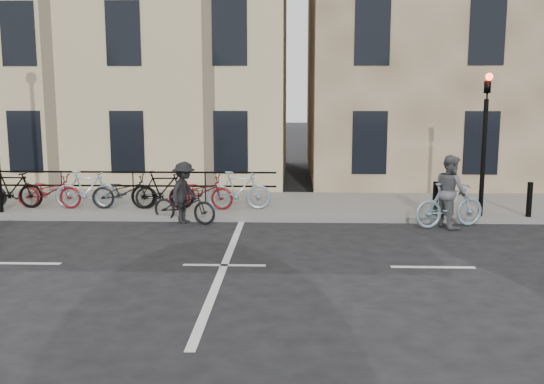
{
  "coord_description": "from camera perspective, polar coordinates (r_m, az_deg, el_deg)",
  "views": [
    {
      "loc": [
        1.3,
        -11.27,
        3.27
      ],
      "look_at": [
        0.85,
        2.13,
        1.1
      ],
      "focal_mm": 40.0,
      "sensor_mm": 36.0,
      "label": 1
    }
  ],
  "objects": [
    {
      "name": "cyclist_dark",
      "position": [
        15.65,
        -8.26,
        -0.66
      ],
      "size": [
        1.87,
        1.17,
        1.57
      ],
      "rotation": [
        0.0,
        0.0,
        1.23
      ],
      "color": "black",
      "rests_on": "ground"
    },
    {
      "name": "ground",
      "position": [
        11.81,
        -4.51,
        -6.91
      ],
      "size": [
        120.0,
        120.0,
        0.0
      ],
      "primitive_type": "plane",
      "color": "black",
      "rests_on": "ground"
    },
    {
      "name": "bollard_east",
      "position": [
        16.18,
        15.11,
        -0.63
      ],
      "size": [
        0.14,
        0.14,
        0.9
      ],
      "primitive_type": "cylinder",
      "color": "black",
      "rests_on": "sidewalk"
    },
    {
      "name": "bollard_west",
      "position": [
        16.89,
        23.07,
        -0.64
      ],
      "size": [
        0.14,
        0.14,
        0.9
      ],
      "primitive_type": "cylinder",
      "color": "black",
      "rests_on": "sidewalk"
    },
    {
      "name": "building_west",
      "position": [
        26.44,
        -21.56,
        12.64
      ],
      "size": [
        20.0,
        10.0,
        10.0
      ],
      "primitive_type": "cube",
      "color": "#CEB68B",
      "rests_on": "sidewalk"
    },
    {
      "name": "sidewalk",
      "position": [
        18.35,
        -14.9,
        -1.15
      ],
      "size": [
        46.0,
        4.0,
        0.15
      ],
      "primitive_type": "cube",
      "color": "slate",
      "rests_on": "ground"
    },
    {
      "name": "parked_bikes",
      "position": [
        17.31,
        -15.47,
        0.14
      ],
      "size": [
        9.35,
        1.23,
        1.05
      ],
      "color": "black",
      "rests_on": "sidewalk"
    },
    {
      "name": "cyclist_grey",
      "position": [
        15.56,
        16.4,
        -0.57
      ],
      "size": [
        1.94,
        1.09,
        1.81
      ],
      "rotation": [
        0.0,
        0.0,
        1.89
      ],
      "color": "#84A0AD",
      "rests_on": "ground"
    },
    {
      "name": "building_east",
      "position": [
        25.63,
        20.12,
        15.1
      ],
      "size": [
        14.0,
        10.0,
        12.0
      ],
      "primitive_type": "cube",
      "color": "#876E51",
      "rests_on": "sidewalk"
    },
    {
      "name": "traffic_light",
      "position": [
        16.38,
        19.42,
        5.82
      ],
      "size": [
        0.18,
        0.3,
        3.9
      ],
      "color": "black",
      "rests_on": "sidewalk"
    }
  ]
}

